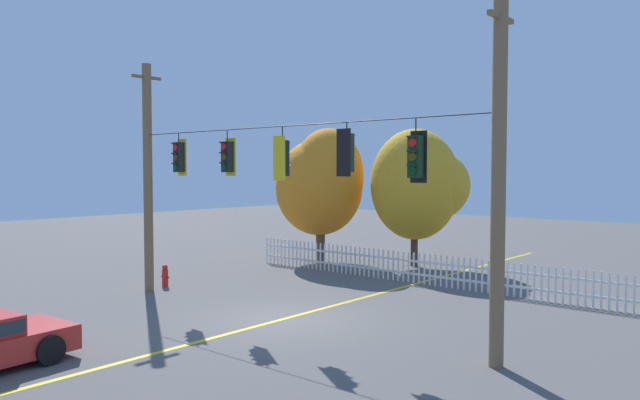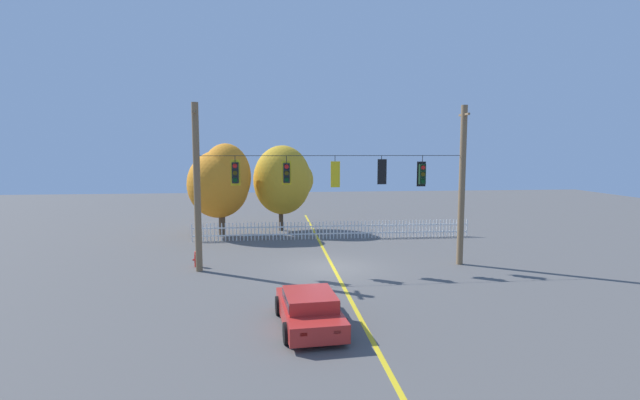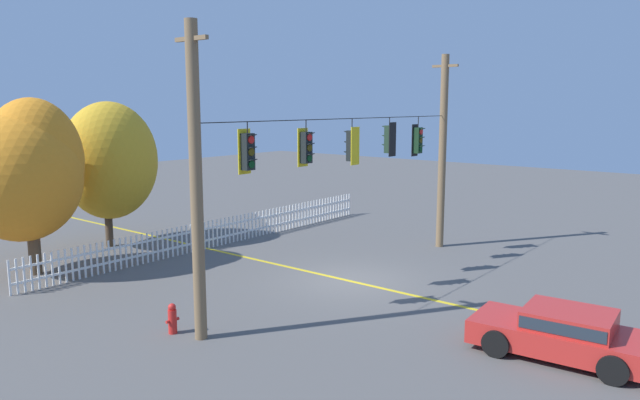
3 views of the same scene
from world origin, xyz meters
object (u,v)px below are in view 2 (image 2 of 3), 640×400
traffic_signal_northbound_secondary (381,172)px  autumn_maple_mid (283,180)px  traffic_signal_southbound_primary (287,173)px  traffic_signal_eastbound_side (422,174)px  fire_hydrant (197,259)px  traffic_signal_northbound_primary (235,173)px  parked_car (309,308)px  autumn_maple_near_fence (221,181)px  traffic_signal_westbound_side (335,174)px

traffic_signal_northbound_secondary → autumn_maple_mid: bearing=112.3°
traffic_signal_southbound_primary → autumn_maple_mid: bearing=89.4°
traffic_signal_eastbound_side → fire_hydrant: size_ratio=1.88×
autumn_maple_mid → traffic_signal_northbound_primary: bearing=-103.1°
traffic_signal_northbound_secondary → fire_hydrant: bearing=174.6°
traffic_signal_northbound_secondary → parked_car: size_ratio=0.33×
traffic_signal_southbound_primary → traffic_signal_eastbound_side: size_ratio=0.92×
traffic_signal_northbound_primary → fire_hydrant: (-1.97, 0.81, -4.17)m
traffic_signal_southbound_primary → autumn_maple_near_fence: autumn_maple_near_fence is taller
traffic_signal_westbound_side → traffic_signal_northbound_secondary: same height
traffic_signal_eastbound_side → traffic_signal_northbound_primary: bearing=-180.0°
autumn_maple_mid → traffic_signal_westbound_side: bearing=-78.6°
traffic_signal_northbound_secondary → traffic_signal_eastbound_side: same height
traffic_signal_eastbound_side → autumn_maple_mid: (-6.36, 10.62, -0.93)m
traffic_signal_northbound_primary → traffic_signal_southbound_primary: size_ratio=1.01×
traffic_signal_southbound_primary → parked_car: 8.37m
traffic_signal_northbound_secondary → parked_car: traffic_signal_northbound_secondary is taller
traffic_signal_westbound_side → traffic_signal_eastbound_side: same height
traffic_signal_southbound_primary → traffic_signal_northbound_primary: bearing=180.0°
traffic_signal_northbound_secondary → autumn_maple_near_fence: autumn_maple_near_fence is taller
autumn_maple_near_fence → traffic_signal_westbound_side: bearing=-55.6°
autumn_maple_near_fence → fire_hydrant: bearing=-92.7°
traffic_signal_westbound_side → autumn_maple_near_fence: size_ratio=0.24×
traffic_signal_southbound_primary → fire_hydrant: size_ratio=1.72×
traffic_signal_eastbound_side → traffic_signal_northbound_secondary: bearing=-179.4°
traffic_signal_northbound_primary → traffic_signal_eastbound_side: size_ratio=0.92×
traffic_signal_northbound_primary → autumn_maple_mid: (2.46, 10.62, -1.04)m
traffic_signal_northbound_secondary → autumn_maple_near_fence: (-8.41, 9.06, -1.02)m
traffic_signal_northbound_primary → fire_hydrant: 4.68m
autumn_maple_near_fence → traffic_signal_northbound_secondary: bearing=-47.1°
traffic_signal_northbound_secondary → traffic_signal_northbound_primary: bearing=179.8°
traffic_signal_southbound_primary → traffic_signal_northbound_secondary: same height
traffic_signal_southbound_primary → traffic_signal_westbound_side: (2.27, -0.02, -0.07)m
fire_hydrant → autumn_maple_near_fence: bearing=87.3°
parked_car → traffic_signal_southbound_primary: bearing=93.4°
traffic_signal_southbound_primary → traffic_signal_westbound_side: bearing=-0.5°
traffic_signal_eastbound_side → fire_hydrant: 11.56m
traffic_signal_eastbound_side → autumn_maple_near_fence: (-10.40, 9.04, -0.89)m
traffic_signal_westbound_side → parked_car: (-1.83, -7.36, -3.87)m
traffic_signal_northbound_secondary → traffic_signal_westbound_side: bearing=-180.0°
traffic_signal_westbound_side → traffic_signal_eastbound_side: bearing=0.3°
parked_car → fire_hydrant: parked_car is taller
autumn_maple_near_fence → traffic_signal_southbound_primary: bearing=-66.5°
traffic_signal_northbound_secondary → traffic_signal_eastbound_side: bearing=0.6°
autumn_maple_mid → fire_hydrant: 11.21m
traffic_signal_northbound_primary → traffic_signal_southbound_primary: bearing=-0.0°
traffic_signal_northbound_primary → traffic_signal_westbound_side: bearing=-0.2°
autumn_maple_near_fence → traffic_signal_eastbound_side: bearing=-41.0°
traffic_signal_southbound_primary → parked_car: bearing=-86.6°
traffic_signal_southbound_primary → autumn_maple_near_fence: 9.91m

